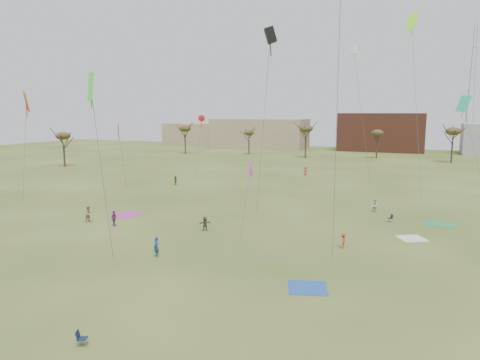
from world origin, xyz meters
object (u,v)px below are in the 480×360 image
at_px(flyer_near_right, 156,247).
at_px(camp_chair_center, 82,341).
at_px(camp_chair_right, 390,220).
at_px(radio_tower, 471,89).

relative_size(flyer_near_right, camp_chair_center, 2.05).
bearing_deg(camp_chair_right, camp_chair_center, -50.86).
relative_size(flyer_near_right, camp_chair_right, 2.05).
xyz_separation_m(camp_chair_center, camp_chair_right, (13.38, 34.72, 0.00)).
relative_size(camp_chair_center, camp_chair_right, 1.00).
distance_m(camp_chair_right, radio_tower, 105.48).
bearing_deg(camp_chair_center, camp_chair_right, -46.07).
height_order(flyer_near_right, radio_tower, radio_tower).
bearing_deg(camp_chair_right, flyer_near_right, -70.73).
height_order(camp_chair_center, camp_chair_right, same).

